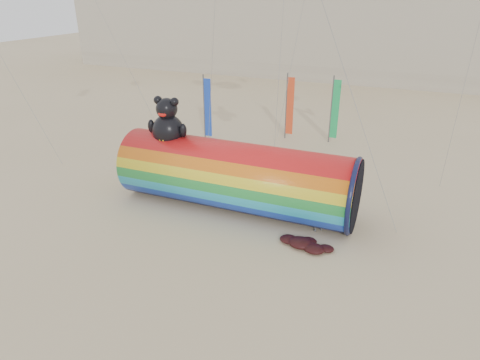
% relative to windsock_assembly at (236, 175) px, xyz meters
% --- Properties ---
extents(ground, '(160.00, 160.00, 0.00)m').
position_rel_windsock_assembly_xyz_m(ground, '(0.37, -2.97, -1.96)').
color(ground, '#CCB58C').
rests_on(ground, ground).
extents(windsock_assembly, '(12.82, 3.90, 5.91)m').
position_rel_windsock_assembly_xyz_m(windsock_assembly, '(0.00, 0.00, 0.00)').
color(windsock_assembly, red).
rests_on(windsock_assembly, ground).
extents(kite_handler, '(0.75, 0.73, 1.73)m').
position_rel_windsock_assembly_xyz_m(kite_handler, '(4.79, -0.75, -1.09)').
color(kite_handler, slate).
rests_on(kite_handler, ground).
extents(fabric_bundle, '(2.62, 1.35, 0.41)m').
position_rel_windsock_assembly_xyz_m(fabric_bundle, '(4.57, -2.47, -1.79)').
color(fabric_bundle, '#400B0B').
rests_on(fabric_bundle, ground).
extents(festival_banners, '(9.82, 3.41, 5.20)m').
position_rel_windsock_assembly_xyz_m(festival_banners, '(-1.52, 11.66, 0.68)').
color(festival_banners, '#59595E').
rests_on(festival_banners, ground).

